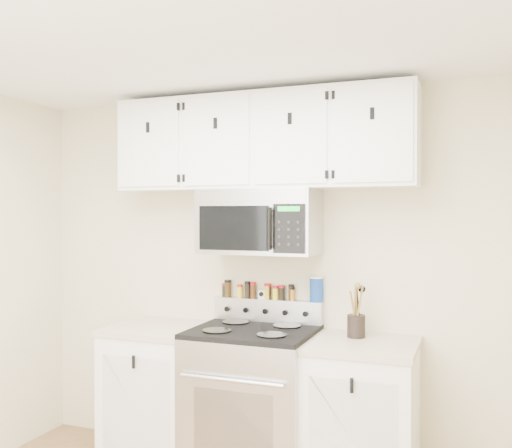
{
  "coord_description": "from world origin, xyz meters",
  "views": [
    {
      "loc": [
        1.3,
        -1.92,
        1.68
      ],
      "look_at": [
        0.01,
        1.45,
        1.61
      ],
      "focal_mm": 40.0,
      "sensor_mm": 36.0,
      "label": 1
    }
  ],
  "objects": [
    {
      "name": "back_wall",
      "position": [
        0.0,
        1.75,
        1.25
      ],
      "size": [
        3.5,
        0.01,
        2.5
      ],
      "primitive_type": "cube",
      "color": "beige",
      "rests_on": "floor"
    },
    {
      "name": "ceiling",
      "position": [
        0.0,
        0.0,
        2.5
      ],
      "size": [
        3.5,
        3.5,
        0.01
      ],
      "primitive_type": "cube",
      "color": "white",
      "rests_on": "back_wall"
    },
    {
      "name": "range",
      "position": [
        0.0,
        1.43,
        0.49
      ],
      "size": [
        0.76,
        0.65,
        1.1
      ],
      "color": "#B7B7BA",
      "rests_on": "floor"
    },
    {
      "name": "base_cabinet_left",
      "position": [
        -0.69,
        1.45,
        0.46
      ],
      "size": [
        0.64,
        0.62,
        0.92
      ],
      "color": "white",
      "rests_on": "floor"
    },
    {
      "name": "base_cabinet_right",
      "position": [
        0.69,
        1.45,
        0.46
      ],
      "size": [
        0.64,
        0.62,
        0.92
      ],
      "color": "white",
      "rests_on": "floor"
    },
    {
      "name": "microwave",
      "position": [
        0.0,
        1.55,
        1.63
      ],
      "size": [
        0.76,
        0.44,
        0.42
      ],
      "color": "#9E9EA3",
      "rests_on": "back_wall"
    },
    {
      "name": "upper_cabinets",
      "position": [
        -0.0,
        1.58,
        2.15
      ],
      "size": [
        2.0,
        0.35,
        0.62
      ],
      "color": "white",
      "rests_on": "back_wall"
    },
    {
      "name": "utensil_crock",
      "position": [
        0.63,
        1.55,
        1.0
      ],
      "size": [
        0.11,
        0.11,
        0.32
      ],
      "color": "black",
      "rests_on": "base_cabinet_right"
    },
    {
      "name": "kitchen_timer",
      "position": [
        -0.04,
        1.71,
        1.13
      ],
      "size": [
        0.06,
        0.05,
        0.06
      ],
      "primitive_type": "cube",
      "rotation": [
        0.0,
        0.0,
        0.22
      ],
      "color": "silver",
      "rests_on": "range"
    },
    {
      "name": "salt_canister",
      "position": [
        0.34,
        1.71,
        1.18
      ],
      "size": [
        0.09,
        0.09,
        0.17
      ],
      "color": "navy",
      "rests_on": "range"
    },
    {
      "name": "spice_jar_0",
      "position": [
        -0.32,
        1.71,
        1.15
      ],
      "size": [
        0.04,
        0.04,
        0.09
      ],
      "color": "black",
      "rests_on": "range"
    },
    {
      "name": "spice_jar_1",
      "position": [
        -0.3,
        1.71,
        1.16
      ],
      "size": [
        0.05,
        0.05,
        0.12
      ],
      "color": "#3A280E",
      "rests_on": "range"
    },
    {
      "name": "spice_jar_2",
      "position": [
        -0.21,
        1.71,
        1.15
      ],
      "size": [
        0.04,
        0.04,
        0.09
      ],
      "color": "yellow",
      "rests_on": "range"
    },
    {
      "name": "spice_jar_3",
      "position": [
        -0.15,
        1.71,
        1.16
      ],
      "size": [
        0.04,
        0.04,
        0.11
      ],
      "color": "black",
      "rests_on": "range"
    },
    {
      "name": "spice_jar_4",
      "position": [
        -0.11,
        1.71,
        1.16
      ],
      "size": [
        0.04,
        0.04,
        0.11
      ],
      "color": "#452610",
      "rests_on": "range"
    },
    {
      "name": "spice_jar_5",
      "position": [
        -0.0,
        1.71,
        1.15
      ],
      "size": [
        0.05,
        0.05,
        0.11
      ],
      "color": "gold",
      "rests_on": "range"
    },
    {
      "name": "spice_jar_6",
      "position": [
        0.0,
        1.71,
        1.15
      ],
      "size": [
        0.04,
        0.04,
        0.1
      ],
      "color": "black",
      "rests_on": "range"
    },
    {
      "name": "spice_jar_7",
      "position": [
        0.05,
        1.71,
        1.15
      ],
      "size": [
        0.04,
        0.04,
        0.09
      ],
      "color": "yellow",
      "rests_on": "range"
    },
    {
      "name": "spice_jar_8",
      "position": [
        0.1,
        1.71,
        1.15
      ],
      "size": [
        0.04,
        0.04,
        0.1
      ],
      "color": "black",
      "rests_on": "range"
    },
    {
      "name": "spice_jar_9",
      "position": [
        0.17,
        1.71,
        1.15
      ],
      "size": [
        0.04,
        0.04,
        0.11
      ],
      "color": "#3B210E",
      "rests_on": "range"
    },
    {
      "name": "spice_jar_10",
      "position": [
        0.17,
        1.71,
        1.15
      ],
      "size": [
        0.04,
        0.04,
        0.09
      ],
      "color": "#C48017",
      "rests_on": "range"
    }
  ]
}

